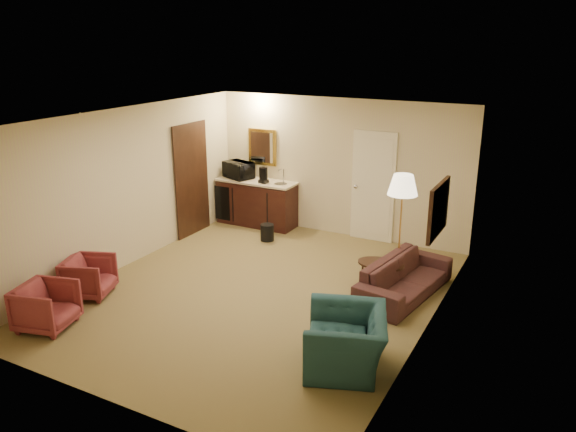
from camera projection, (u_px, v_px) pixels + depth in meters
name	position (u px, v px, depth m)	size (l,w,h in m)	color
ground	(259.00, 292.00, 8.41)	(6.00, 6.00, 0.00)	olive
room_walls	(277.00, 169.00, 8.58)	(5.02, 6.01, 2.61)	beige
wetbar_cabinet	(257.00, 203.00, 11.30)	(1.64, 0.58, 0.92)	#321710
sofa	(405.00, 272.00, 8.22)	(1.87, 0.55, 0.73)	black
teal_armchair	(346.00, 332.00, 6.40)	(1.03, 0.67, 0.90)	#1E4C4B
rose_chair_near	(89.00, 275.00, 8.22)	(0.63, 0.59, 0.65)	brown
rose_chair_far	(46.00, 304.00, 7.30)	(0.65, 0.61, 0.67)	brown
coffee_table	(380.00, 275.00, 8.50)	(0.71, 0.48, 0.41)	black
floor_lamp	(400.00, 229.00, 8.57)	(0.45, 0.45, 1.71)	#C19040
waste_bin	(267.00, 232.00, 10.49)	(0.25, 0.25, 0.31)	black
microwave	(238.00, 168.00, 11.29)	(0.60, 0.33, 0.40)	black
coffee_maker	(263.00, 175.00, 10.94)	(0.16, 0.16, 0.31)	black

